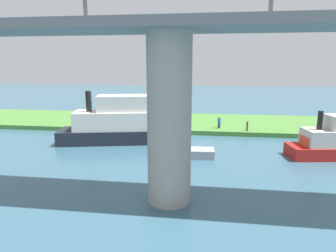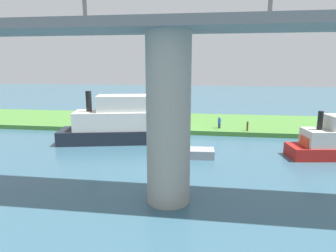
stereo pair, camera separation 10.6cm
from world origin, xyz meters
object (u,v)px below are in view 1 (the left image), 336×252
Objects in this scene: bridge_pylon at (169,120)px; skiff_small at (114,123)px; mooring_post at (247,126)px; motorboat_white at (185,151)px; person_on_bank at (219,122)px.

bridge_pylon is 0.89× the size of skiff_small.
mooring_post is (-6.32, -17.17, -3.66)m from bridge_pylon.
bridge_pylon is at bearing 120.36° from skiff_small.
skiff_small is (13.60, 4.74, 0.88)m from mooring_post.
motorboat_white is at bearing -91.21° from bridge_pylon.
motorboat_white is (3.13, 9.82, -0.65)m from person_on_bank.
person_on_bank is 0.29× the size of motorboat_white.
person_on_bank is (-3.30, -18.21, -3.49)m from bridge_pylon.
motorboat_white is at bearing 151.59° from skiff_small.
person_on_bank is 12.08m from skiff_small.
bridge_pylon is 14.67m from skiff_small.
skiff_small is at bearing 28.65° from person_on_bank.
skiff_small is 8.58m from motorboat_white.
mooring_post is at bearing -160.77° from skiff_small.
person_on_bank is 0.13× the size of skiff_small.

